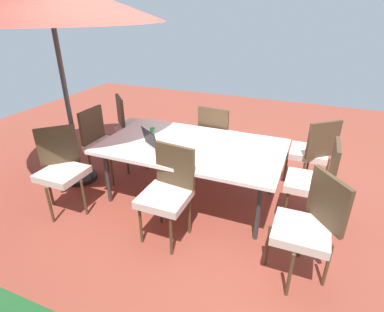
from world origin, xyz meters
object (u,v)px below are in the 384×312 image
(chair_northeast, at_px, (61,166))
(chair_east, at_px, (103,141))
(chair_south, at_px, (217,135))
(cup, at_px, (153,131))
(patio_umbrella, at_px, (48,0))
(chair_north, at_px, (168,190))
(chair_southwest, at_px, (313,150))
(chair_northwest, at_px, (309,224))
(chair_southeast, at_px, (131,123))
(dining_table, at_px, (192,148))
(laptop, at_px, (155,142))
(chair_west, at_px, (315,179))

(chair_northeast, height_order, chair_east, same)
(chair_south, bearing_deg, chair_east, 35.17)
(cup, bearing_deg, patio_umbrella, 16.79)
(chair_north, relative_size, chair_southwest, 1.00)
(chair_northwest, height_order, chair_southwest, same)
(chair_east, relative_size, chair_southwest, 1.00)
(chair_north, bearing_deg, chair_east, 156.88)
(patio_umbrella, distance_m, chair_northwest, 3.49)
(chair_northwest, relative_size, chair_north, 1.00)
(patio_umbrella, distance_m, chair_southeast, 1.98)
(chair_northeast, distance_m, chair_north, 1.34)
(chair_southeast, relative_size, cup, 11.87)
(chair_southeast, bearing_deg, cup, -175.35)
(dining_table, relative_size, chair_north, 2.17)
(laptop, relative_size, cup, 4.88)
(dining_table, height_order, chair_east, chair_east)
(patio_umbrella, xyz_separation_m, chair_east, (-0.29, -0.21, -1.70))
(chair_north, distance_m, cup, 1.10)
(chair_north, bearing_deg, dining_table, 99.95)
(cup, bearing_deg, chair_south, -131.85)
(chair_west, height_order, chair_southeast, same)
(chair_north, distance_m, laptop, 0.73)
(dining_table, xyz_separation_m, cup, (0.60, -0.12, 0.08))
(chair_southeast, bearing_deg, chair_north, 178.09)
(chair_northwest, bearing_deg, chair_south, -179.11)
(patio_umbrella, relative_size, chair_east, 2.59)
(chair_northwest, relative_size, cup, 11.87)
(chair_east, xyz_separation_m, chair_southwest, (-2.65, -0.77, 0.00))
(chair_southwest, height_order, laptop, chair_southwest)
(patio_umbrella, distance_m, chair_east, 1.74)
(chair_west, distance_m, laptop, 1.80)
(chair_south, xyz_separation_m, chair_west, (-1.35, 0.79, 0.00))
(chair_southeast, height_order, laptop, chair_southeast)
(chair_north, bearing_deg, chair_west, 36.62)
(chair_north, height_order, chair_southeast, same)
(chair_north, height_order, chair_east, same)
(chair_northwest, relative_size, chair_southwest, 1.00)
(dining_table, height_order, chair_southwest, chair_southwest)
(chair_southwest, bearing_deg, chair_northwest, 51.30)
(patio_umbrella, bearing_deg, chair_west, -175.76)
(chair_northeast, height_order, laptop, chair_northeast)
(dining_table, distance_m, chair_northeast, 1.51)
(chair_west, bearing_deg, laptop, -83.39)
(chair_northwest, xyz_separation_m, chair_north, (1.33, -0.03, 0.00))
(chair_north, xyz_separation_m, chair_west, (-1.34, -0.79, 0.00))
(chair_west, relative_size, chair_southwest, 1.00)
(chair_north, bearing_deg, patio_umbrella, 167.61)
(chair_northeast, bearing_deg, cup, 6.54)
(patio_umbrella, distance_m, chair_west, 3.46)
(chair_east, relative_size, cup, 11.87)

